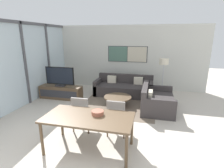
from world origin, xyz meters
The scene contains 13 objects.
wall_back centered at (0.00, 5.51, 1.41)m, with size 7.01×0.09×2.80m.
window_wall_left centered at (-3.00, 2.76, 1.53)m, with size 0.07×5.51×2.80m.
area_rug centered at (0.16, 3.17, 0.00)m, with size 2.51×2.03×0.01m.
tv_console centered at (-2.11, 3.44, 0.25)m, with size 1.62×0.46×0.49m.
television centered at (-2.11, 3.44, 0.86)m, with size 1.13×0.20×0.73m.
sofa_main centered at (0.16, 4.48, 0.26)m, with size 2.30×1.00×0.78m.
sofa_side centered at (1.40, 3.23, 0.26)m, with size 1.00×1.58×0.78m.
coffee_table centered at (0.16, 3.17, 0.26)m, with size 0.93×0.93×0.34m.
dining_table centered at (0.07, 0.71, 0.69)m, with size 1.80×0.90×0.76m.
dining_chair_left centered at (-0.37, 1.41, 0.52)m, with size 0.46×0.46×0.91m.
dining_chair_centre centered at (0.51, 1.40, 0.52)m, with size 0.46×0.46×0.91m.
fruit_bowl centered at (0.22, 0.84, 0.81)m, with size 0.25×0.25×0.09m.
floor_lamp centered at (1.66, 4.53, 1.28)m, with size 0.34×0.34×1.51m.
Camera 1 is at (1.28, -2.30, 2.32)m, focal length 28.00 mm.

